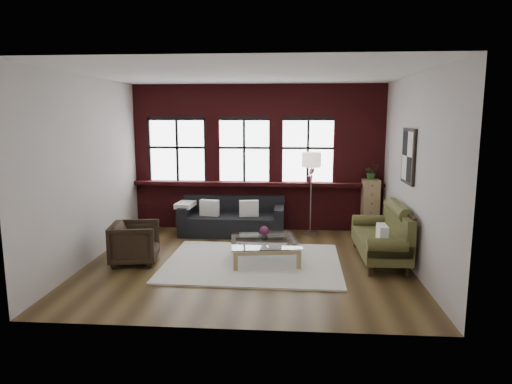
# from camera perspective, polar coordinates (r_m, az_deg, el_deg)

# --- Properties ---
(floor) EXTENTS (5.50, 5.50, 0.00)m
(floor) POSITION_cam_1_polar(r_m,az_deg,el_deg) (8.03, -1.04, -8.83)
(floor) COLOR #433018
(floor) RESTS_ON ground
(ceiling) EXTENTS (5.50, 5.50, 0.00)m
(ceiling) POSITION_cam_1_polar(r_m,az_deg,el_deg) (7.65, -1.12, 14.56)
(ceiling) COLOR white
(ceiling) RESTS_ON ground
(wall_back) EXTENTS (5.50, 0.00, 5.50)m
(wall_back) POSITION_cam_1_polar(r_m,az_deg,el_deg) (10.16, 0.24, 4.30)
(wall_back) COLOR beige
(wall_back) RESTS_ON ground
(wall_front) EXTENTS (5.50, 0.00, 5.50)m
(wall_front) POSITION_cam_1_polar(r_m,az_deg,el_deg) (5.22, -3.64, -0.79)
(wall_front) COLOR beige
(wall_front) RESTS_ON ground
(wall_left) EXTENTS (0.00, 5.00, 5.00)m
(wall_left) POSITION_cam_1_polar(r_m,az_deg,el_deg) (8.39, -20.14, 2.59)
(wall_left) COLOR beige
(wall_left) RESTS_ON ground
(wall_right) EXTENTS (0.00, 5.00, 5.00)m
(wall_right) POSITION_cam_1_polar(r_m,az_deg,el_deg) (7.91, 19.18, 2.25)
(wall_right) COLOR beige
(wall_right) RESTS_ON ground
(brick_backwall) EXTENTS (5.50, 0.12, 3.20)m
(brick_backwall) POSITION_cam_1_polar(r_m,az_deg,el_deg) (10.10, 0.22, 4.27)
(brick_backwall) COLOR #4B1114
(brick_backwall) RESTS_ON floor
(sill_ledge) EXTENTS (5.50, 0.30, 0.08)m
(sill_ledge) POSITION_cam_1_polar(r_m,az_deg,el_deg) (10.08, 0.18, 1.05)
(sill_ledge) COLOR #4B1114
(sill_ledge) RESTS_ON brick_backwall
(window_left) EXTENTS (1.38, 0.10, 1.50)m
(window_left) POSITION_cam_1_polar(r_m,az_deg,el_deg) (10.38, -9.78, 5.11)
(window_left) COLOR black
(window_left) RESTS_ON brick_backwall
(window_mid) EXTENTS (1.38, 0.10, 1.50)m
(window_mid) POSITION_cam_1_polar(r_m,az_deg,el_deg) (10.12, -1.48, 5.13)
(window_mid) COLOR black
(window_mid) RESTS_ON brick_backwall
(window_right) EXTENTS (1.38, 0.10, 1.50)m
(window_right) POSITION_cam_1_polar(r_m,az_deg,el_deg) (10.08, 6.50, 5.05)
(window_right) COLOR black
(window_right) RESTS_ON brick_backwall
(wall_poster) EXTENTS (0.05, 0.74, 0.94)m
(wall_poster) POSITION_cam_1_polar(r_m,az_deg,el_deg) (8.17, 18.54, 4.26)
(wall_poster) COLOR black
(wall_poster) RESTS_ON wall_right
(shag_rug) EXTENTS (3.05, 2.42, 0.03)m
(shag_rug) POSITION_cam_1_polar(r_m,az_deg,el_deg) (7.99, -0.42, -8.80)
(shag_rug) COLOR beige
(shag_rug) RESTS_ON floor
(dark_sofa) EXTENTS (2.21, 0.90, 0.80)m
(dark_sofa) POSITION_cam_1_polar(r_m,az_deg,el_deg) (9.80, -2.99, -3.01)
(dark_sofa) COLOR black
(dark_sofa) RESTS_ON floor
(pillow_a) EXTENTS (0.42, 0.20, 0.34)m
(pillow_a) POSITION_cam_1_polar(r_m,az_deg,el_deg) (9.74, -5.84, -1.98)
(pillow_a) COLOR white
(pillow_a) RESTS_ON dark_sofa
(pillow_b) EXTENTS (0.42, 0.21, 0.34)m
(pillow_b) POSITION_cam_1_polar(r_m,az_deg,el_deg) (9.63, -0.89, -2.07)
(pillow_b) COLOR white
(pillow_b) RESTS_ON dark_sofa
(vintage_settee) EXTENTS (0.85, 1.90, 1.01)m
(vintage_settee) POSITION_cam_1_polar(r_m,az_deg,el_deg) (8.29, 15.23, -4.93)
(vintage_settee) COLOR #4A4922
(vintage_settee) RESTS_ON floor
(pillow_settee) EXTENTS (0.14, 0.38, 0.34)m
(pillow_settee) POSITION_cam_1_polar(r_m,az_deg,el_deg) (7.70, 15.49, -5.24)
(pillow_settee) COLOR white
(pillow_settee) RESTS_ON vintage_settee
(armchair) EXTENTS (0.90, 0.88, 0.72)m
(armchair) POSITION_cam_1_polar(r_m,az_deg,el_deg) (8.19, -14.90, -6.16)
(armchair) COLOR black
(armchair) RESTS_ON floor
(coffee_table) EXTENTS (1.33, 1.33, 0.39)m
(coffee_table) POSITION_cam_1_polar(r_m,az_deg,el_deg) (8.06, 1.03, -7.38)
(coffee_table) COLOR #9F8156
(coffee_table) RESTS_ON shag_rug
(vase) EXTENTS (0.16, 0.16, 0.14)m
(vase) POSITION_cam_1_polar(r_m,az_deg,el_deg) (7.99, 1.04, -5.58)
(vase) COLOR #B2B2B2
(vase) RESTS_ON coffee_table
(flowers) EXTENTS (0.16, 0.16, 0.16)m
(flowers) POSITION_cam_1_polar(r_m,az_deg,el_deg) (7.96, 1.04, -4.87)
(flowers) COLOR #652241
(flowers) RESTS_ON vase
(drawer_chest) EXTENTS (0.36, 0.36, 1.17)m
(drawer_chest) POSITION_cam_1_polar(r_m,az_deg,el_deg) (10.17, 14.06, -1.75)
(drawer_chest) COLOR #9F8156
(drawer_chest) RESTS_ON floor
(potted_plant_top) EXTENTS (0.35, 0.33, 0.33)m
(potted_plant_top) POSITION_cam_1_polar(r_m,az_deg,el_deg) (10.05, 14.23, 2.46)
(potted_plant_top) COLOR #2D5923
(potted_plant_top) RESTS_ON drawer_chest
(floor_lamp) EXTENTS (0.40, 0.40, 1.92)m
(floor_lamp) POSITION_cam_1_polar(r_m,az_deg,el_deg) (9.72, 6.88, 0.17)
(floor_lamp) COLOR #A5A5A8
(floor_lamp) RESTS_ON floor
(sill_plant) EXTENTS (0.19, 0.15, 0.33)m
(sill_plant) POSITION_cam_1_polar(r_m,az_deg,el_deg) (10.00, 6.82, 2.10)
(sill_plant) COLOR #652241
(sill_plant) RESTS_ON sill_ledge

